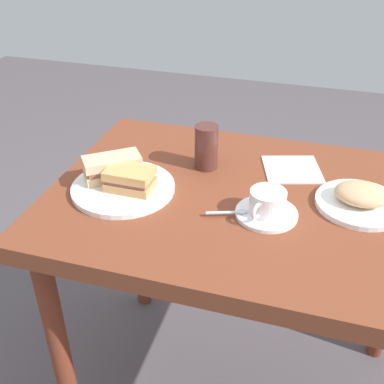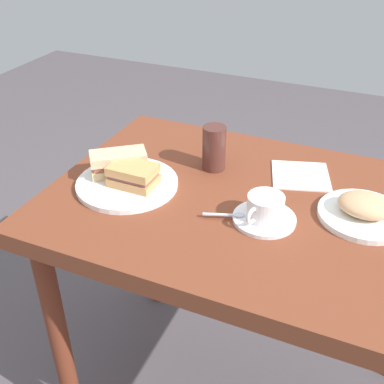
{
  "view_description": "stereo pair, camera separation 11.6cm",
  "coord_description": "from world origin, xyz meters",
  "views": [
    {
      "loc": [
        -0.14,
        1.0,
        1.42
      ],
      "look_at": [
        0.14,
        0.06,
        0.8
      ],
      "focal_mm": 44.62,
      "sensor_mm": 36.0,
      "label": 1
    },
    {
      "loc": [
        -0.25,
        0.96,
        1.42
      ],
      "look_at": [
        0.14,
        0.06,
        0.8
      ],
      "focal_mm": 44.62,
      "sensor_mm": 36.0,
      "label": 2
    }
  ],
  "objects": [
    {
      "name": "sandwich_back",
      "position": [
        0.36,
        0.03,
        0.81
      ],
      "size": [
        0.16,
        0.14,
        0.06
      ],
      "color": "#DDBB84",
      "rests_on": "sandwich_plate"
    },
    {
      "name": "coffee_cup",
      "position": [
        -0.05,
        0.07,
        0.81
      ],
      "size": [
        0.09,
        0.11,
        0.06
      ],
      "color": "white",
      "rests_on": "coffee_saucer"
    },
    {
      "name": "sandwich_plate",
      "position": [
        0.32,
        0.06,
        0.77
      ],
      "size": [
        0.26,
        0.26,
        0.01
      ],
      "primitive_type": "cylinder",
      "color": "white",
      "rests_on": "dining_table"
    },
    {
      "name": "coffee_saucer",
      "position": [
        -0.05,
        0.07,
        0.77
      ],
      "size": [
        0.15,
        0.15,
        0.01
      ],
      "primitive_type": "cylinder",
      "color": "white",
      "rests_on": "dining_table"
    },
    {
      "name": "sandwich_front",
      "position": [
        0.3,
        0.07,
        0.81
      ],
      "size": [
        0.12,
        0.08,
        0.05
      ],
      "color": "tan",
      "rests_on": "sandwich_plate"
    },
    {
      "name": "side_food_pile",
      "position": [
        -0.26,
        -0.04,
        0.8
      ],
      "size": [
        0.13,
        0.11,
        0.04
      ],
      "primitive_type": "ellipsoid",
      "color": "tan",
      "rests_on": "side_plate"
    },
    {
      "name": "side_plate",
      "position": [
        -0.26,
        -0.04,
        0.77
      ],
      "size": [
        0.21,
        0.21,
        0.01
      ],
      "primitive_type": "cylinder",
      "color": "white",
      "rests_on": "dining_table"
    },
    {
      "name": "drinking_glass",
      "position": [
        0.15,
        -0.12,
        0.83
      ],
      "size": [
        0.06,
        0.06,
        0.12
      ],
      "primitive_type": "cylinder",
      "color": "#502923",
      "rests_on": "dining_table"
    },
    {
      "name": "napkin",
      "position": [
        -0.08,
        -0.17,
        0.77
      ],
      "size": [
        0.19,
        0.19,
        0.0
      ],
      "primitive_type": "cube",
      "rotation": [
        0.0,
        0.0,
        0.3
      ],
      "color": "white",
      "rests_on": "dining_table"
    },
    {
      "name": "dining_table",
      "position": [
        0.0,
        0.0,
        0.67
      ],
      "size": [
        1.02,
        0.71,
        0.77
      ],
      "color": "brown",
      "rests_on": "ground_plane"
    },
    {
      "name": "spoon",
      "position": [
        0.03,
        0.09,
        0.78
      ],
      "size": [
        0.1,
        0.04,
        0.01
      ],
      "color": "silver",
      "rests_on": "coffee_saucer"
    }
  ]
}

